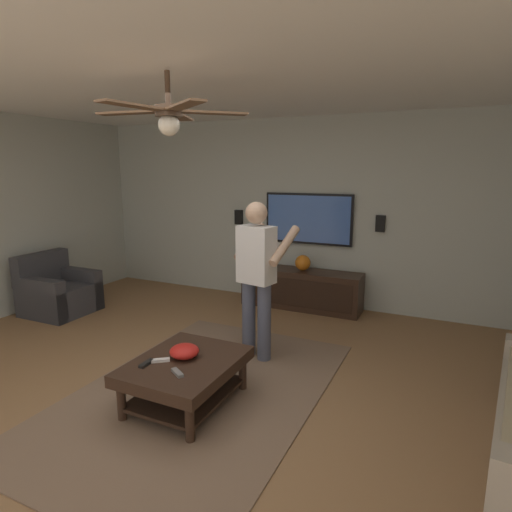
# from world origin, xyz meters

# --- Properties ---
(ground_plane) EXTENTS (8.06, 8.06, 0.00)m
(ground_plane) POSITION_xyz_m (0.00, 0.00, 0.00)
(ground_plane) COLOR olive
(wall_back_tv) EXTENTS (0.10, 6.92, 2.67)m
(wall_back_tv) POSITION_xyz_m (3.10, 0.00, 1.34)
(wall_back_tv) COLOR #B2B7AD
(wall_back_tv) RESTS_ON ground
(ceiling_slab) EXTENTS (6.30, 6.92, 0.10)m
(ceiling_slab) POSITION_xyz_m (0.00, 0.00, 2.72)
(ceiling_slab) COLOR white
(area_rug) EXTENTS (3.09, 2.00, 0.01)m
(area_rug) POSITION_xyz_m (0.12, -0.10, 0.01)
(area_rug) COLOR #7A604C
(area_rug) RESTS_ON ground
(armchair) EXTENTS (0.81, 0.82, 0.82)m
(armchair) POSITION_xyz_m (1.14, 2.85, 0.28)
(armchair) COLOR #38383D
(armchair) RESTS_ON ground
(coffee_table) EXTENTS (1.00, 0.80, 0.40)m
(coffee_table) POSITION_xyz_m (-0.08, -0.10, 0.30)
(coffee_table) COLOR #332116
(coffee_table) RESTS_ON ground
(media_console) EXTENTS (0.45, 1.70, 0.55)m
(media_console) POSITION_xyz_m (2.77, -0.11, 0.28)
(media_console) COLOR #332116
(media_console) RESTS_ON ground
(tv) EXTENTS (0.05, 1.28, 0.72)m
(tv) POSITION_xyz_m (3.01, -0.11, 1.26)
(tv) COLOR black
(person_standing) EXTENTS (0.61, 0.61, 1.64)m
(person_standing) POSITION_xyz_m (1.01, -0.25, 0.93)
(person_standing) COLOR #4C5166
(person_standing) RESTS_ON ground
(bowl) EXTENTS (0.25, 0.25, 0.11)m
(bowl) POSITION_xyz_m (-0.04, -0.06, 0.46)
(bowl) COLOR red
(bowl) RESTS_ON coffee_table
(remote_white) EXTENTS (0.13, 0.15, 0.02)m
(remote_white) POSITION_xyz_m (-0.19, 0.07, 0.41)
(remote_white) COLOR white
(remote_white) RESTS_ON coffee_table
(remote_black) EXTENTS (0.15, 0.05, 0.02)m
(remote_black) POSITION_xyz_m (-0.28, 0.14, 0.41)
(remote_black) COLOR black
(remote_black) RESTS_ON coffee_table
(remote_grey) EXTENTS (0.12, 0.15, 0.02)m
(remote_grey) POSITION_xyz_m (-0.31, -0.19, 0.41)
(remote_grey) COLOR slate
(remote_grey) RESTS_ON coffee_table
(vase_round) EXTENTS (0.22, 0.22, 0.22)m
(vase_round) POSITION_xyz_m (2.77, -0.13, 0.66)
(vase_round) COLOR orange
(vase_round) RESTS_ON media_console
(wall_speaker_left) EXTENTS (0.06, 0.12, 0.22)m
(wall_speaker_left) POSITION_xyz_m (3.02, -1.12, 1.24)
(wall_speaker_left) COLOR black
(wall_speaker_right) EXTENTS (0.06, 0.12, 0.22)m
(wall_speaker_right) POSITION_xyz_m (3.02, 1.01, 1.22)
(wall_speaker_right) COLOR black
(ceiling_fan) EXTENTS (1.18, 1.13, 0.46)m
(ceiling_fan) POSITION_xyz_m (-0.11, -0.05, 2.35)
(ceiling_fan) COLOR #4C3828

